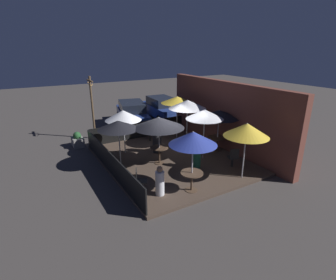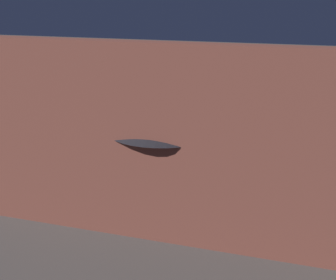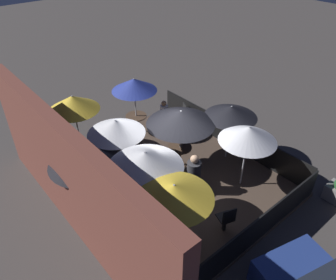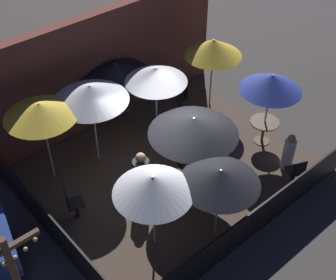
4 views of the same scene
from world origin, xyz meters
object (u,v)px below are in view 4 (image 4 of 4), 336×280
Objects in this scene: dining_table_0 at (192,165)px; patron_1 at (289,153)px; patio_chair_2 at (296,171)px; patio_umbrella_6 at (90,93)px; dining_table_2 at (264,126)px; patio_umbrella_1 at (115,69)px; patio_chair_1 at (73,203)px; patio_umbrella_2 at (271,83)px; patio_umbrella_3 at (40,110)px; patio_chair_0 at (182,96)px; patron_0 at (142,176)px; patron_2 at (194,126)px; patio_umbrella_7 at (153,185)px; patio_umbrella_8 at (213,47)px; dining_table_1 at (119,108)px; patio_umbrella_4 at (220,177)px; patio_umbrella_0 at (194,126)px; patio_umbrella_5 at (156,75)px.

dining_table_0 is 2.72m from patron_1.
patio_umbrella_6 is at bearing 61.97° from patio_chair_2.
dining_table_2 is at bearing 163.08° from patron_1.
patio_chair_1 is at bearing -143.10° from patio_umbrella_1.
patio_umbrella_2 reaches higher than patio_umbrella_1.
patio_umbrella_3 is 2.37m from patio_chair_1.
patio_chair_0 is at bearing -175.21° from patron_1.
patio_umbrella_2 is at bearing -140.11° from patron_0.
patron_2 is (3.86, -1.39, -1.67)m from patio_umbrella_3.
patio_umbrella_7 reaches higher than patio_umbrella_1.
patio_umbrella_8 is (4.26, -0.15, -0.21)m from patio_umbrella_6.
patio_umbrella_1 is 2.60× the size of dining_table_0.
dining_table_1 is 2.39m from patron_2.
patio_umbrella_2 is 1.11× the size of patio_umbrella_4.
patio_umbrella_3 is 2.57× the size of patio_chair_2.
patio_umbrella_0 is 2.20m from patron_2.
patio_chair_0 is (2.75, 4.19, -1.38)m from patio_umbrella_4.
patio_umbrella_1 is at bearing 0.00° from dining_table_1.
patio_umbrella_0 is 0.94× the size of patio_umbrella_5.
dining_table_2 is (4.74, 0.75, -1.36)m from patio_umbrella_7.
patio_umbrella_7 is 0.95× the size of patio_umbrella_8.
patio_umbrella_4 is at bearing -156.95° from patio_umbrella_2.
patio_umbrella_8 reaches higher than dining_table_1.
patio_umbrella_1 is 1.02× the size of patio_umbrella_4.
patio_umbrella_6 is 2.61× the size of patio_chair_2.
patron_2 is at bearing -25.05° from patio_umbrella_6.
dining_table_0 is 0.86× the size of patio_chair_1.
patio_umbrella_2 is 2.44m from patio_chair_2.
patio_umbrella_6 is at bearing 24.08° from patio_chair_0.
patron_0 is (-1.33, -2.79, 0.04)m from dining_table_1.
patio_umbrella_8 is 2.83× the size of dining_table_0.
patio_umbrella_8 reaches higher than patio_umbrella_7.
patio_umbrella_2 is at bearing -2.74° from patio_umbrella_0.
patio_umbrella_5 is at bearing -9.45° from patio_umbrella_3.
patron_1 reaches higher than patio_chair_2.
patio_umbrella_4 reaches higher than patron_1.
patio_umbrella_8 is (2.93, 2.25, 0.10)m from patio_umbrella_0.
patio_umbrella_6 is (-0.61, 4.00, 0.36)m from patio_umbrella_4.
patio_chair_0 is at bearing 51.92° from patio_umbrella_0.
dining_table_0 is at bearing 72.88° from patio_chair_0.
patron_0 is at bearing 170.38° from patio_umbrella_2.
patio_chair_0 reaches higher than dining_table_2.
dining_table_1 is at bearing 80.63° from patio_umbrella_4.
patio_chair_1 reaches higher than dining_table_2.
patio_chair_2 is at bearing -13.88° from patio_umbrella_7.
patio_umbrella_0 is 2.41× the size of dining_table_1.
dining_table_1 is (0.09, 3.33, -0.04)m from dining_table_0.
patio_umbrella_3 is 5.60m from patio_umbrella_8.
dining_table_0 is at bearing 65.75° from patio_umbrella_4.
patio_umbrella_4 is at bearing -81.34° from patio_umbrella_6.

